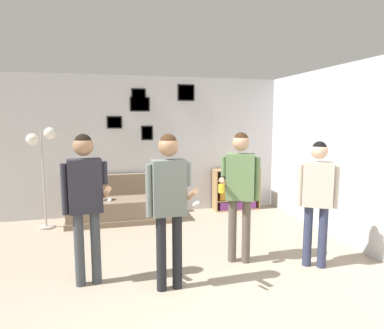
{
  "coord_description": "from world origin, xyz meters",
  "views": [
    {
      "loc": [
        -0.98,
        -2.4,
        1.89
      ],
      "look_at": [
        0.17,
        2.17,
        1.25
      ],
      "focal_mm": 32.0,
      "sensor_mm": 36.0,
      "label": 1
    }
  ],
  "objects_px": {
    "person_player_foreground_center": "(169,195)",
    "bookshelf": "(236,189)",
    "person_watcher_holding_cup": "(240,183)",
    "person_spectator_near_bookshelf": "(317,191)",
    "couch": "(118,206)",
    "floor_lamp": "(42,150)",
    "person_player_foreground_left": "(85,193)"
  },
  "relations": [
    {
      "from": "person_watcher_holding_cup",
      "to": "person_spectator_near_bookshelf",
      "type": "bearing_deg",
      "value": -22.52
    },
    {
      "from": "couch",
      "to": "person_player_foreground_center",
      "type": "relative_size",
      "value": 1.07
    },
    {
      "from": "couch",
      "to": "person_watcher_holding_cup",
      "type": "relative_size",
      "value": 1.08
    },
    {
      "from": "bookshelf",
      "to": "person_spectator_near_bookshelf",
      "type": "relative_size",
      "value": 0.6
    },
    {
      "from": "person_player_foreground_left",
      "to": "person_spectator_near_bookshelf",
      "type": "height_order",
      "value": "person_player_foreground_left"
    },
    {
      "from": "floor_lamp",
      "to": "person_watcher_holding_cup",
      "type": "xyz_separation_m",
      "value": [
        2.72,
        -2.15,
        -0.29
      ]
    },
    {
      "from": "person_player_foreground_center",
      "to": "person_watcher_holding_cup",
      "type": "height_order",
      "value": "person_player_foreground_center"
    },
    {
      "from": "couch",
      "to": "person_player_foreground_center",
      "type": "height_order",
      "value": "person_player_foreground_center"
    },
    {
      "from": "couch",
      "to": "floor_lamp",
      "type": "xyz_separation_m",
      "value": [
        -1.24,
        -0.15,
        1.07
      ]
    },
    {
      "from": "person_player_foreground_center",
      "to": "couch",
      "type": "bearing_deg",
      "value": 99.2
    },
    {
      "from": "couch",
      "to": "person_watcher_holding_cup",
      "type": "bearing_deg",
      "value": -57.31
    },
    {
      "from": "person_watcher_holding_cup",
      "to": "person_spectator_near_bookshelf",
      "type": "relative_size",
      "value": 1.07
    },
    {
      "from": "couch",
      "to": "bookshelf",
      "type": "xyz_separation_m",
      "value": [
        2.42,
        0.2,
        0.14
      ]
    },
    {
      "from": "person_player_foreground_left",
      "to": "couch",
      "type": "bearing_deg",
      "value": 80.14
    },
    {
      "from": "floor_lamp",
      "to": "person_watcher_holding_cup",
      "type": "relative_size",
      "value": 1.01
    },
    {
      "from": "person_watcher_holding_cup",
      "to": "person_player_foreground_left",
      "type": "bearing_deg",
      "value": -175.28
    },
    {
      "from": "floor_lamp",
      "to": "person_player_foreground_left",
      "type": "relative_size",
      "value": 1.01
    },
    {
      "from": "person_player_foreground_left",
      "to": "person_spectator_near_bookshelf",
      "type": "bearing_deg",
      "value": -4.32
    },
    {
      "from": "floor_lamp",
      "to": "person_player_foreground_left",
      "type": "bearing_deg",
      "value": -70.6
    },
    {
      "from": "couch",
      "to": "bookshelf",
      "type": "height_order",
      "value": "bookshelf"
    },
    {
      "from": "person_player_foreground_left",
      "to": "floor_lamp",
      "type": "bearing_deg",
      "value": 109.4
    },
    {
      "from": "couch",
      "to": "person_player_foreground_left",
      "type": "bearing_deg",
      "value": -99.86
    },
    {
      "from": "person_spectator_near_bookshelf",
      "to": "person_watcher_holding_cup",
      "type": "bearing_deg",
      "value": 157.48
    },
    {
      "from": "person_watcher_holding_cup",
      "to": "person_spectator_near_bookshelf",
      "type": "distance_m",
      "value": 0.96
    },
    {
      "from": "person_player_foreground_left",
      "to": "person_player_foreground_center",
      "type": "xyz_separation_m",
      "value": [
        0.88,
        -0.34,
        0.0
      ]
    },
    {
      "from": "bookshelf",
      "to": "person_spectator_near_bookshelf",
      "type": "xyz_separation_m",
      "value": [
        -0.06,
        -2.87,
        0.56
      ]
    },
    {
      "from": "floor_lamp",
      "to": "person_spectator_near_bookshelf",
      "type": "bearing_deg",
      "value": -34.98
    },
    {
      "from": "bookshelf",
      "to": "person_player_foreground_center",
      "type": "distance_m",
      "value": 3.64
    },
    {
      "from": "person_player_foreground_left",
      "to": "person_watcher_holding_cup",
      "type": "height_order",
      "value": "person_player_foreground_left"
    },
    {
      "from": "person_player_foreground_left",
      "to": "person_watcher_holding_cup",
      "type": "bearing_deg",
      "value": 4.72
    },
    {
      "from": "bookshelf",
      "to": "person_watcher_holding_cup",
      "type": "distance_m",
      "value": 2.75
    },
    {
      "from": "person_player_foreground_center",
      "to": "bookshelf",
      "type": "bearing_deg",
      "value": 56.76
    }
  ]
}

